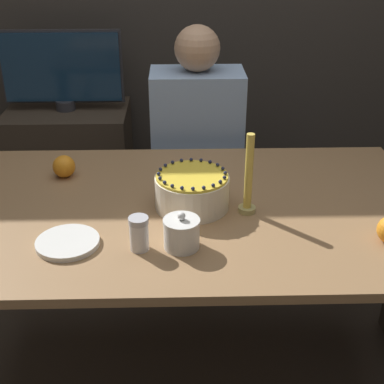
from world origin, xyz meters
TOP-DOWN VIEW (x-y plane):
  - ground_plane at (0.00, 0.00)m, footprint 12.00×12.00m
  - dining_table at (0.00, 0.00)m, footprint 1.64×0.95m
  - cake at (0.02, -0.01)m, footprint 0.24×0.24m
  - sugar_bowl at (-0.01, -0.25)m, footprint 0.11×0.11m
  - sugar_shaker at (-0.14, -0.25)m, footprint 0.06×0.06m
  - plate_stack at (-0.35, -0.23)m, footprint 0.19×0.19m
  - candle at (0.20, -0.05)m, footprint 0.06×0.06m
  - orange_fruit_1 at (-0.44, 0.23)m, footprint 0.08×0.08m
  - person_man_blue_shirt at (0.06, 0.68)m, footprint 0.40×0.34m
  - side_cabinet at (-0.60, 1.14)m, footprint 0.63×0.44m
  - tv_monitor at (-0.60, 1.14)m, footprint 0.61×0.10m

SIDE VIEW (x-z plane):
  - ground_plane at x=0.00m, z-range 0.00..0.00m
  - side_cabinet at x=-0.60m, z-range 0.00..0.68m
  - person_man_blue_shirt at x=0.06m, z-range -0.08..1.11m
  - dining_table at x=0.00m, z-range 0.27..1.00m
  - plate_stack at x=-0.35m, z-range 0.73..0.75m
  - orange_fruit_1 at x=-0.44m, z-range 0.73..0.82m
  - sugar_bowl at x=-0.01m, z-range 0.72..0.84m
  - sugar_shaker at x=-0.14m, z-range 0.74..0.84m
  - cake at x=0.02m, z-range 0.73..0.86m
  - candle at x=0.20m, z-range 0.71..0.98m
  - tv_monitor at x=-0.60m, z-range 0.69..1.10m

